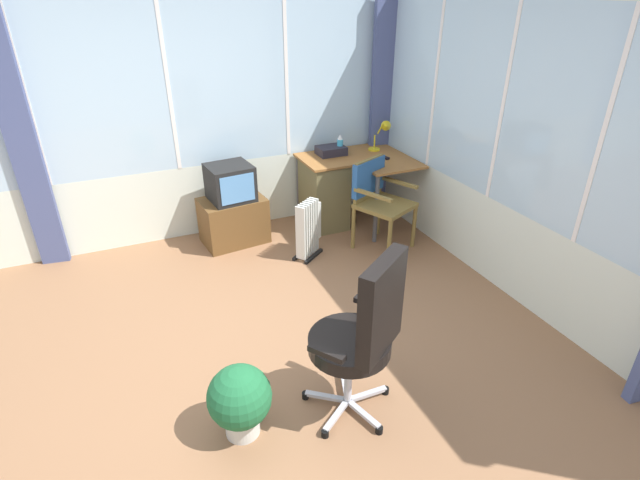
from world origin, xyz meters
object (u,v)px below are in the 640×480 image
at_px(desk_lamp, 383,131).
at_px(paper_tray, 331,150).
at_px(office_chair, 364,330).
at_px(potted_plant, 240,399).
at_px(desk, 328,190).
at_px(tv_on_stand, 233,209).
at_px(space_heater, 309,229).
at_px(tv_remote, 383,157).
at_px(spray_bottle, 340,144).
at_px(wooden_armchair, 376,192).

relative_size(desk_lamp, paper_tray, 1.13).
xyz_separation_m(office_chair, potted_plant, (-0.72, 0.14, -0.38)).
height_order(desk, paper_tray, paper_tray).
xyz_separation_m(tv_on_stand, space_heater, (0.60, -0.59, -0.08)).
relative_size(tv_remote, spray_bottle, 0.69).
relative_size(office_chair, potted_plant, 2.39).
relative_size(spray_bottle, potted_plant, 0.45).
height_order(desk, tv_remote, tv_remote).
distance_m(wooden_armchair, tv_on_stand, 1.47).
relative_size(desk, potted_plant, 2.34).
xyz_separation_m(paper_tray, potted_plant, (-1.76, -2.55, -0.54)).
bearing_deg(desk_lamp, space_heater, -152.24).
xyz_separation_m(desk, tv_remote, (0.55, -0.22, 0.37)).
bearing_deg(wooden_armchair, space_heater, 176.39).
xyz_separation_m(paper_tray, space_heater, (-0.56, -0.70, -0.52)).
height_order(desk, potted_plant, desk).
bearing_deg(desk, spray_bottle, 28.42).
height_order(spray_bottle, potted_plant, spray_bottle).
bearing_deg(tv_remote, spray_bottle, 124.96).
distance_m(office_chair, tv_on_stand, 2.60).
bearing_deg(potted_plant, spray_bottle, 53.79).
relative_size(tv_remote, potted_plant, 0.31).
xyz_separation_m(paper_tray, tv_on_stand, (-1.16, -0.12, -0.44)).
bearing_deg(tv_remote, office_chair, -135.62).
bearing_deg(tv_remote, desk_lamp, 49.22).
bearing_deg(tv_remote, wooden_armchair, -140.34).
bearing_deg(spray_bottle, tv_on_stand, -175.22).
xyz_separation_m(paper_tray, wooden_armchair, (0.15, -0.75, -0.23)).
height_order(office_chair, tv_on_stand, office_chair).
bearing_deg(office_chair, desk, 69.86).
bearing_deg(potted_plant, desk_lamp, 46.28).
distance_m(spray_bottle, potted_plant, 3.21).
height_order(desk_lamp, tv_on_stand, desk_lamp).
height_order(spray_bottle, wooden_armchair, spray_bottle).
relative_size(desk, spray_bottle, 5.19).
relative_size(office_chair, tv_on_stand, 1.36).
xyz_separation_m(desk_lamp, spray_bottle, (-0.48, 0.09, -0.11)).
bearing_deg(spray_bottle, office_chair, -112.98).
relative_size(office_chair, space_heater, 1.96).
bearing_deg(tv_remote, potted_plant, -148.25).
bearing_deg(paper_tray, tv_on_stand, -174.27).
xyz_separation_m(spray_bottle, wooden_armchair, (0.05, -0.74, -0.29)).
relative_size(spray_bottle, space_heater, 0.37).
distance_m(wooden_armchair, space_heater, 0.77).
height_order(desk, tv_on_stand, tv_on_stand).
distance_m(spray_bottle, space_heater, 1.12).
bearing_deg(tv_remote, desk, 145.16).
bearing_deg(tv_on_stand, wooden_armchair, -25.69).
bearing_deg(potted_plant, desk, 55.60).
height_order(desk_lamp, office_chair, office_chair).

